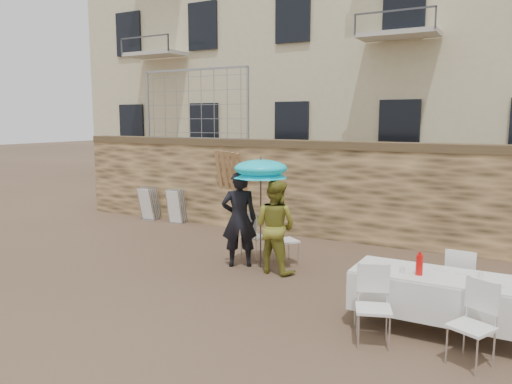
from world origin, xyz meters
The scene contains 16 objects.
ground centered at (0.00, 0.00, 0.00)m, with size 80.00×80.00×0.00m, color brown.
stone_wall centered at (0.00, 5.00, 1.10)m, with size 13.00×0.50×2.20m, color olive.
chain_link_fence centered at (-3.00, 5.00, 3.10)m, with size 3.20×0.06×1.80m, color gray, non-canonical shape.
man_suit centered at (0.14, 2.02, 0.90)m, with size 0.65×0.43×1.79m, color black.
woman_dress centered at (0.89, 2.02, 0.84)m, with size 0.82×0.64×1.68m, color gold.
umbrella centered at (0.54, 2.12, 1.79)m, with size 1.01×1.01×1.90m.
couple_chair_left centered at (0.14, 2.57, 0.48)m, with size 0.48×0.48×0.96m, color white, non-canonical shape.
couple_chair_right centered at (0.84, 2.57, 0.48)m, with size 0.48×0.48×0.96m, color white, non-canonical shape.
banquet_table centered at (3.87, 0.75, 0.73)m, with size 2.10×0.85×0.78m.
soda_bottle centered at (3.67, 0.60, 0.91)m, with size 0.09×0.09×0.26m, color red.
table_chair_front_left centered at (3.27, 0.00, 0.48)m, with size 0.48×0.48×0.96m, color white, non-canonical shape.
table_chair_front_right centered at (4.37, 0.00, 0.48)m, with size 0.48×0.48×0.96m, color white, non-canonical shape.
table_chair_back centered at (4.07, 1.55, 0.48)m, with size 0.48×0.48×0.96m, color white, non-canonical shape.
chair_stack_left centered at (-4.24, 4.69, 0.46)m, with size 0.46×0.47×0.92m, color white, non-canonical shape.
chair_stack_right centered at (-3.34, 4.69, 0.46)m, with size 0.46×0.40×0.92m, color white, non-canonical shape.
wood_planks centered at (-1.74, 4.76, 1.00)m, with size 0.70×0.20×2.00m, color #A37749, non-canonical shape.
Camera 1 is at (4.85, -5.74, 2.74)m, focal length 35.00 mm.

